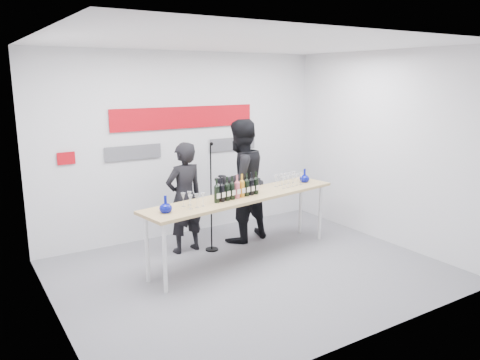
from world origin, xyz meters
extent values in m
plane|color=slate|center=(0.00, 0.00, 0.00)|extent=(5.00, 5.00, 0.00)
cube|color=silver|center=(0.00, 2.00, 1.50)|extent=(5.00, 0.04, 3.00)
cube|color=#B60712|center=(0.00, 1.97, 1.95)|extent=(2.50, 0.02, 0.35)
cube|color=#59595E|center=(-0.90, 1.97, 1.45)|extent=(0.90, 0.02, 0.22)
cube|color=#59595E|center=(0.90, 1.97, 1.45)|extent=(0.90, 0.02, 0.22)
cube|color=#B60712|center=(-1.90, 1.97, 1.45)|extent=(0.25, 0.02, 0.18)
cube|color=#DCBF76|center=(0.17, 0.47, 0.92)|extent=(3.21, 1.13, 0.04)
cylinder|color=silver|center=(-1.25, 0.03, 0.45)|extent=(0.05, 0.05, 0.90)
cylinder|color=silver|center=(1.66, 0.50, 0.45)|extent=(0.05, 0.05, 0.90)
cylinder|color=silver|center=(-1.31, 0.44, 0.45)|extent=(0.05, 0.05, 0.90)
cylinder|color=silver|center=(1.59, 0.92, 0.45)|extent=(0.05, 0.05, 0.90)
imported|color=black|center=(-0.43, 1.18, 0.83)|extent=(0.65, 0.47, 1.67)
imported|color=black|center=(0.54, 1.16, 0.98)|extent=(1.06, 0.89, 1.96)
cylinder|color=black|center=(-0.07, 1.00, 0.01)|extent=(0.19, 0.19, 0.02)
cylinder|color=black|center=(-0.07, 1.00, 0.81)|extent=(0.02, 0.02, 1.62)
sphere|color=black|center=(-0.07, 0.96, 1.64)|extent=(0.05, 0.05, 0.05)
camera|label=1|loc=(-3.31, -4.96, 2.59)|focal=35.00mm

